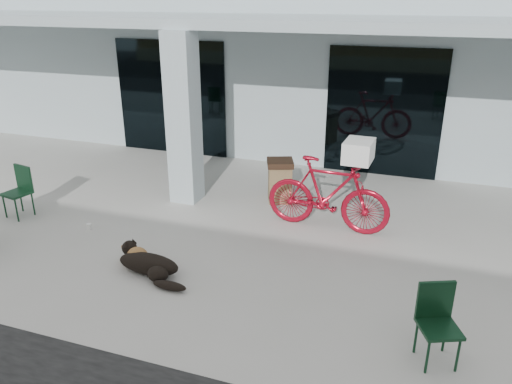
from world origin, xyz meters
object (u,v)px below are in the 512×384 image
at_px(cafe_chair_far_a, 439,327).
at_px(cafe_chair_near, 17,193).
at_px(trash_receptacle, 280,181).
at_px(bicycle, 328,194).
at_px(dog, 149,263).

bearing_deg(cafe_chair_far_a, cafe_chair_near, 144.16).
xyz_separation_m(cafe_chair_near, trash_receptacle, (4.15, 2.21, -0.04)).
bearing_deg(trash_receptacle, cafe_chair_near, -152.00).
distance_m(bicycle, trash_receptacle, 1.43).
relative_size(cafe_chair_far_a, trash_receptacle, 1.09).
distance_m(cafe_chair_far_a, trash_receptacle, 4.73).
bearing_deg(bicycle, cafe_chair_near, 106.64).
relative_size(cafe_chair_near, cafe_chair_far_a, 1.02).
bearing_deg(cafe_chair_near, bicycle, 24.94).
distance_m(cafe_chair_near, cafe_chair_far_a, 7.19).
bearing_deg(dog, cafe_chair_far_a, 14.75).
height_order(bicycle, cafe_chair_far_a, bicycle).
relative_size(bicycle, trash_receptacle, 2.54).
height_order(cafe_chair_near, trash_receptacle, cafe_chair_near).
relative_size(dog, cafe_chair_near, 1.17).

